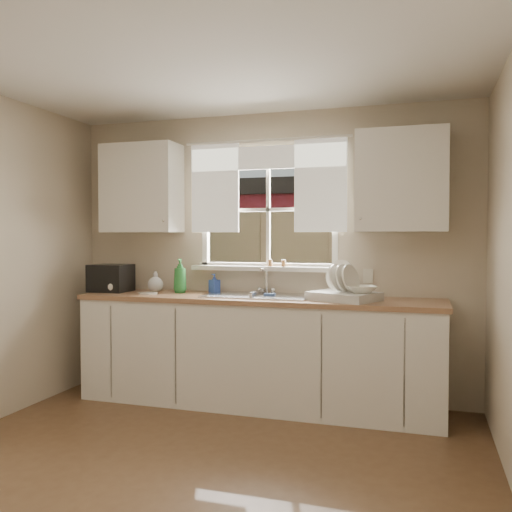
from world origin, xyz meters
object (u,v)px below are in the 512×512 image
(dish_rack, at_px, (344,292))
(soap_bottle_a, at_px, (180,276))
(cup, at_px, (113,288))
(black_appliance, at_px, (111,278))

(dish_rack, xyz_separation_m, soap_bottle_a, (-1.48, 0.14, 0.09))
(cup, bearing_deg, dish_rack, 2.29)
(dish_rack, distance_m, cup, 2.04)
(dish_rack, xyz_separation_m, black_appliance, (-2.13, 0.06, 0.06))
(soap_bottle_a, xyz_separation_m, black_appliance, (-0.65, -0.08, -0.03))
(dish_rack, relative_size, cup, 5.55)
(cup, bearing_deg, soap_bottle_a, 18.76)
(dish_rack, bearing_deg, soap_bottle_a, 174.49)
(soap_bottle_a, distance_m, cup, 0.61)
(soap_bottle_a, height_order, black_appliance, soap_bottle_a)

